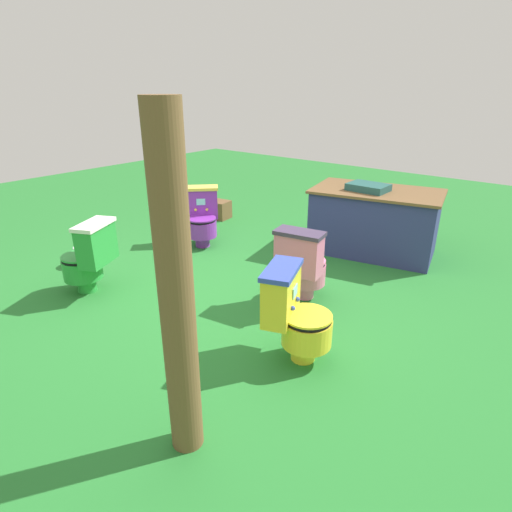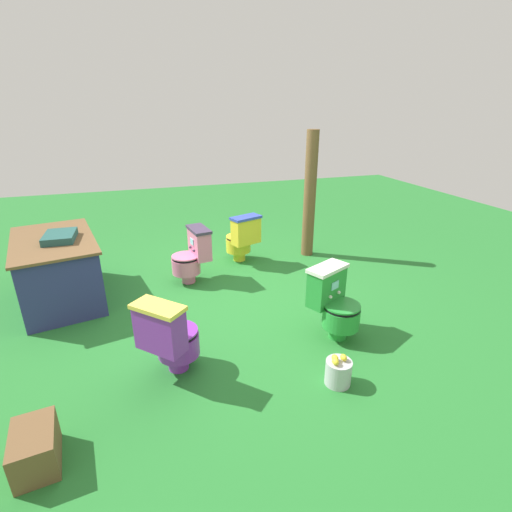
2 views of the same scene
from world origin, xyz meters
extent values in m
plane|color=#26752D|center=(0.00, 0.00, 0.00)|extent=(14.00, 14.00, 0.00)
cylinder|color=pink|center=(0.62, 0.35, 0.07)|extent=(0.21, 0.21, 0.14)
cylinder|color=pink|center=(0.61, 0.37, 0.24)|extent=(0.43, 0.43, 0.20)
torus|color=black|center=(0.61, 0.37, 0.35)|extent=(0.41, 0.41, 0.04)
cylinder|color=#3F334C|center=(0.61, 0.37, 0.30)|extent=(0.28, 0.28, 0.01)
cube|color=pink|center=(0.65, 0.17, 0.51)|extent=(0.44, 0.26, 0.37)
cube|color=#3F334C|center=(0.65, 0.17, 0.71)|extent=(0.46, 0.28, 0.04)
cube|color=#8CE0E5|center=(0.63, 0.27, 0.56)|extent=(0.11, 0.03, 0.08)
cylinder|color=pink|center=(0.61, 0.37, 0.37)|extent=(0.42, 0.42, 0.02)
sphere|color=#3F334C|center=(0.56, 0.26, 0.46)|extent=(0.04, 0.04, 0.04)
sphere|color=#3F334C|center=(0.70, 0.28, 0.46)|extent=(0.04, 0.04, 0.04)
cylinder|color=purple|center=(-1.14, 0.69, 0.07)|extent=(0.25, 0.25, 0.14)
cylinder|color=purple|center=(-1.12, 0.68, 0.24)|extent=(0.52, 0.52, 0.20)
torus|color=black|center=(-1.12, 0.68, 0.35)|extent=(0.50, 0.50, 0.04)
cylinder|color=#EACC4C|center=(-1.12, 0.68, 0.30)|extent=(0.34, 0.34, 0.01)
cube|color=purple|center=(-1.26, 0.82, 0.51)|extent=(0.43, 0.42, 0.37)
cube|color=#EACC4C|center=(-1.26, 0.82, 0.71)|extent=(0.46, 0.46, 0.04)
cube|color=#8CE0E5|center=(-1.19, 0.75, 0.56)|extent=(0.08, 0.08, 0.08)
cylinder|color=purple|center=(-1.12, 0.68, 0.37)|extent=(0.51, 0.51, 0.02)
sphere|color=#EACC4C|center=(-1.14, 0.79, 0.46)|extent=(0.04, 0.04, 0.04)
sphere|color=#EACC4C|center=(-1.24, 0.69, 0.46)|extent=(0.04, 0.04, 0.04)
cylinder|color=yellow|center=(1.15, -0.50, 0.07)|extent=(0.23, 0.23, 0.14)
cylinder|color=yellow|center=(1.17, -0.49, 0.24)|extent=(0.47, 0.47, 0.20)
torus|color=black|center=(1.17, -0.49, 0.35)|extent=(0.45, 0.45, 0.04)
cylinder|color=#3347B2|center=(1.17, -0.49, 0.30)|extent=(0.31, 0.31, 0.01)
cube|color=yellow|center=(0.98, -0.56, 0.51)|extent=(0.32, 0.45, 0.37)
cube|color=#3347B2|center=(0.98, -0.56, 0.71)|extent=(0.35, 0.48, 0.04)
cube|color=#8CE0E5|center=(1.08, -0.53, 0.56)|extent=(0.05, 0.11, 0.08)
cylinder|color=yellow|center=(1.17, -0.49, 0.37)|extent=(0.46, 0.46, 0.02)
sphere|color=#3347B2|center=(1.06, -0.46, 0.46)|extent=(0.04, 0.04, 0.04)
sphere|color=#3347B2|center=(1.10, -0.59, 0.46)|extent=(0.04, 0.04, 0.04)
cylinder|color=green|center=(-1.14, -0.91, 0.07)|extent=(0.24, 0.24, 0.14)
cylinder|color=green|center=(-1.16, -0.92, 0.24)|extent=(0.49, 0.49, 0.20)
torus|color=black|center=(-1.16, -0.92, 0.35)|extent=(0.47, 0.47, 0.04)
cylinder|color=white|center=(-1.16, -0.92, 0.30)|extent=(0.32, 0.32, 0.01)
cube|color=green|center=(-0.98, -0.83, 0.51)|extent=(0.35, 0.45, 0.37)
cube|color=white|center=(-0.98, -0.83, 0.71)|extent=(0.38, 0.48, 0.04)
cube|color=#8CE0E5|center=(-1.07, -0.88, 0.56)|extent=(0.06, 0.10, 0.08)
cylinder|color=green|center=(-1.16, -0.92, 0.37)|extent=(0.48, 0.48, 0.02)
sphere|color=white|center=(-1.04, -0.94, 0.46)|extent=(0.04, 0.04, 0.04)
sphere|color=white|center=(-1.10, -0.81, 0.46)|extent=(0.04, 0.04, 0.04)
cube|color=navy|center=(0.61, 1.86, 0.37)|extent=(1.53, 1.07, 0.74)
cube|color=brown|center=(0.61, 1.86, 0.76)|extent=(1.61, 1.14, 0.03)
cube|color=#23514C|center=(0.54, 1.76, 0.81)|extent=(0.45, 0.33, 0.08)
cylinder|color=brown|center=(1.07, -1.59, 0.94)|extent=(0.18, 0.18, 1.88)
cube|color=brown|center=(-1.85, 1.69, 0.13)|extent=(0.43, 0.31, 0.27)
cylinder|color=#B7B7BF|center=(-1.75, -0.57, 0.11)|extent=(0.22, 0.22, 0.22)
ellipsoid|color=yellow|center=(-1.78, -0.52, 0.25)|extent=(0.07, 0.05, 0.05)
ellipsoid|color=yellow|center=(-1.73, -0.54, 0.25)|extent=(0.07, 0.05, 0.05)
ellipsoid|color=yellow|center=(-1.75, -0.61, 0.25)|extent=(0.07, 0.05, 0.05)
camera|label=1|loc=(2.53, -2.77, 1.92)|focal=29.43mm
camera|label=2|loc=(-3.99, 0.87, 2.20)|focal=26.47mm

